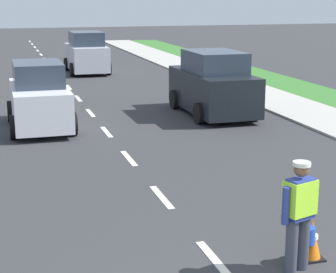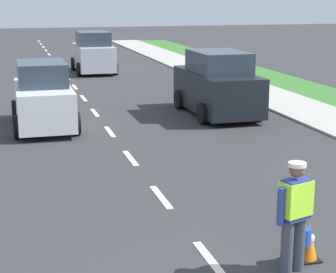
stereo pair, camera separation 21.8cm
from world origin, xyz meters
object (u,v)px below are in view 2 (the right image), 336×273
Objects in this scene: car_oncoming_lead at (43,98)px; road_worker at (295,211)px; traffic_cone_near at (308,240)px; car_outgoing_far at (93,54)px; car_parked_far at (217,85)px.

road_worker is at bearing -75.04° from car_oncoming_lead.
car_outgoing_far reaches higher than traffic_cone_near.
car_outgoing_far is at bearing 75.06° from car_oncoming_lead.
car_oncoming_lead is 5.79m from car_parked_far.
traffic_cone_near is at bearing 35.99° from road_worker.
road_worker is 2.59× the size of traffic_cone_near.
car_outgoing_far is (0.10, 23.09, 0.66)m from traffic_cone_near.
car_oncoming_lead is 0.91× the size of car_parked_far.
car_parked_far is at bearing 4.72° from car_oncoming_lead.
car_oncoming_lead is at bearing -175.28° from car_parked_far.
road_worker is 0.43× the size of car_oncoming_lead.
traffic_cone_near is 0.15× the size of car_parked_far.
car_oncoming_lead reaches higher than road_worker.
car_outgoing_far is 13.05m from car_oncoming_lead.
car_parked_far is at bearing -78.79° from car_outgoing_far.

